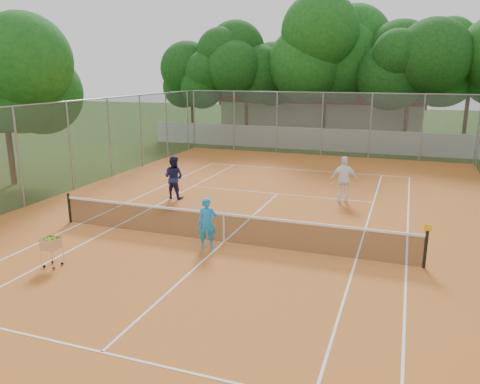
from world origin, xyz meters
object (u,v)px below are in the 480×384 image
(tennis_net, at_px, (224,227))
(clubhouse, at_px, (324,107))
(ball_hopper, at_px, (52,251))
(player_far_right, at_px, (344,180))
(player_far_left, at_px, (174,177))
(player_near, at_px, (207,223))

(tennis_net, height_order, clubhouse, clubhouse)
(ball_hopper, bearing_deg, clubhouse, 74.42)
(clubhouse, relative_size, player_far_right, 8.52)
(clubhouse, relative_size, ball_hopper, 17.77)
(player_far_left, relative_size, player_far_right, 0.94)
(player_far_left, relative_size, ball_hopper, 1.97)
(tennis_net, height_order, ball_hopper, tennis_net)
(clubhouse, relative_size, player_near, 10.43)
(tennis_net, xyz_separation_m, ball_hopper, (-3.75, -3.40, -0.03))
(clubhouse, height_order, player_far_left, clubhouse)
(player_near, bearing_deg, ball_hopper, -164.69)
(clubhouse, height_order, player_near, clubhouse)
(tennis_net, relative_size, player_far_left, 6.54)
(tennis_net, bearing_deg, ball_hopper, -137.79)
(player_near, height_order, ball_hopper, player_near)
(clubhouse, xyz_separation_m, ball_hopper, (-1.75, -32.40, -1.72))
(clubhouse, xyz_separation_m, player_near, (1.70, -29.63, -1.39))
(clubhouse, bearing_deg, player_far_right, -77.94)
(clubhouse, relative_size, player_far_left, 9.03)
(player_near, relative_size, ball_hopper, 1.70)
(player_far_left, height_order, ball_hopper, player_far_left)
(player_far_right, relative_size, ball_hopper, 2.09)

